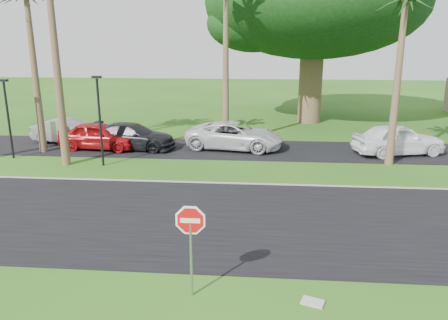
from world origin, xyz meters
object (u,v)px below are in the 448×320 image
car_silver (68,132)px  car_minivan (235,136)px  car_dark (132,136)px  stop_sign_near (191,232)px  car_red (99,136)px  car_pickup (398,140)px

car_silver → car_minivan: 10.55m
car_silver → car_minivan: bearing=-81.1°
car_silver → car_dark: (4.42, -1.02, -0.01)m
stop_sign_near → car_silver: size_ratio=0.57×
stop_sign_near → car_red: bearing=118.0°
car_silver → car_minivan: car_minivan is taller
stop_sign_near → car_silver: (-10.39, 16.18, -1.01)m
stop_sign_near → car_minivan: (0.14, 15.67, -0.97)m
car_red → car_silver: bearing=67.8°
car_minivan → car_silver: bearing=96.4°
car_minivan → car_pickup: car_pickup is taller
car_dark → car_pickup: car_pickup is taller
car_dark → car_pickup: 15.50m
car_red → car_minivan: (8.08, 0.75, -0.01)m
car_silver → car_pickup: size_ratio=0.90×
car_silver → car_pickup: 19.95m
car_red → car_pickup: bearing=-84.4°
stop_sign_near → car_red: (-7.93, 14.92, -0.97)m
stop_sign_near → car_red: size_ratio=0.55×
stop_sign_near → car_dark: size_ratio=0.50×
car_red → car_pickup: 17.47m
car_dark → stop_sign_near: bearing=-151.8°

